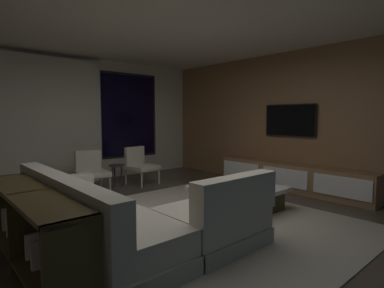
% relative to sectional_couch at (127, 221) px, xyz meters
% --- Properties ---
extents(floor, '(9.20, 9.20, 0.00)m').
position_rel_sectional_couch_xyz_m(floor, '(0.89, 0.09, -0.29)').
color(floor, '#473D33').
extents(back_wall_with_window, '(6.60, 0.30, 2.70)m').
position_rel_sectional_couch_xyz_m(back_wall_with_window, '(0.83, 3.70, 1.05)').
color(back_wall_with_window, beige).
rests_on(back_wall_with_window, floor).
extents(media_wall, '(0.12, 7.80, 2.70)m').
position_rel_sectional_couch_xyz_m(media_wall, '(3.95, 0.09, 1.06)').
color(media_wall, '#8E6642').
rests_on(media_wall, floor).
extents(ceiling, '(8.20, 8.20, 0.00)m').
position_rel_sectional_couch_xyz_m(ceiling, '(0.89, 0.09, 2.41)').
color(ceiling, beige).
extents(area_rug, '(3.20, 3.80, 0.01)m').
position_rel_sectional_couch_xyz_m(area_rug, '(1.24, -0.01, -0.28)').
color(area_rug, '#ADA391').
rests_on(area_rug, floor).
extents(sectional_couch, '(1.98, 2.50, 0.82)m').
position_rel_sectional_couch_xyz_m(sectional_couch, '(0.00, 0.00, 0.00)').
color(sectional_couch, '#B1A997').
rests_on(sectional_couch, floor).
extents(coffee_table, '(1.16, 1.16, 0.36)m').
position_rel_sectional_couch_xyz_m(coffee_table, '(1.95, 0.06, -0.10)').
color(coffee_table, '#44371B').
rests_on(coffee_table, floor).
extents(book_stack_on_coffee_table, '(0.28, 0.22, 0.05)m').
position_rel_sectional_couch_xyz_m(book_stack_on_coffee_table, '(2.11, 0.13, 0.10)').
color(book_stack_on_coffee_table, '#A6CF91').
rests_on(book_stack_on_coffee_table, coffee_table).
extents(accent_chair_near_window, '(0.62, 0.64, 0.78)m').
position_rel_sectional_couch_xyz_m(accent_chair_near_window, '(1.81, 2.64, 0.14)').
color(accent_chair_near_window, '#B2ADA0').
rests_on(accent_chair_near_window, floor).
extents(accent_chair_by_curtain, '(0.59, 0.61, 0.78)m').
position_rel_sectional_couch_xyz_m(accent_chair_by_curtain, '(0.76, 2.66, 0.14)').
color(accent_chair_by_curtain, '#B2ADA0').
rests_on(accent_chair_by_curtain, floor).
extents(side_stool, '(0.32, 0.32, 0.46)m').
position_rel_sectional_couch_xyz_m(side_stool, '(1.29, 2.65, 0.08)').
color(side_stool, '#333338').
rests_on(side_stool, floor).
extents(media_console, '(0.46, 3.10, 0.52)m').
position_rel_sectional_couch_xyz_m(media_console, '(3.66, 0.14, -0.04)').
color(media_console, '#8E6642').
rests_on(media_console, floor).
extents(mounted_tv, '(0.05, 1.08, 0.63)m').
position_rel_sectional_couch_xyz_m(mounted_tv, '(3.84, 0.34, 1.06)').
color(mounted_tv, black).
extents(console_table_behind_couch, '(0.40, 2.10, 0.74)m').
position_rel_sectional_couch_xyz_m(console_table_behind_couch, '(-0.91, 0.13, 0.13)').
color(console_table_behind_couch, '#44371B').
rests_on(console_table_behind_couch, floor).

